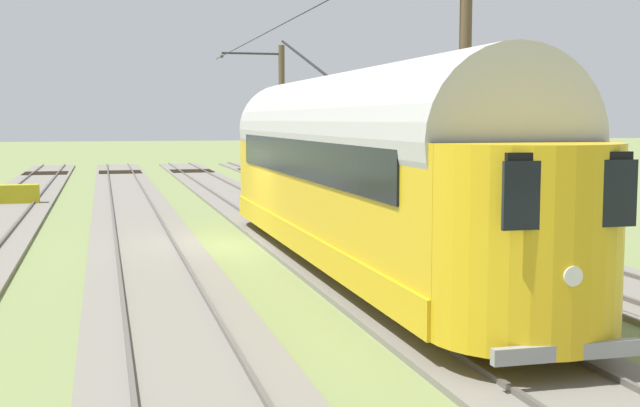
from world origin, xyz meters
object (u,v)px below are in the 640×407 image
at_px(catenary_pole_foreground, 280,115).
at_px(catenary_pole_mid_near, 461,110).
at_px(vintage_streetcar, 355,166).
at_px(track_end_bumper, 14,195).

relative_size(catenary_pole_foreground, catenary_pole_mid_near, 1.00).
height_order(vintage_streetcar, catenary_pole_foreground, catenary_pole_foreground).
height_order(catenary_pole_foreground, catenary_pole_mid_near, same).
relative_size(catenary_pole_foreground, track_end_bumper, 3.69).
bearing_deg(vintage_streetcar, catenary_pole_mid_near, -170.41).
bearing_deg(catenary_pole_foreground, track_end_bumper, 21.03).
bearing_deg(track_end_bumper, catenary_pole_foreground, -158.97).
relative_size(vintage_streetcar, track_end_bumper, 9.85).
xyz_separation_m(vintage_streetcar, catenary_pole_mid_near, (-2.65, -0.45, 1.23)).
bearing_deg(catenary_pole_foreground, vintage_streetcar, 82.72).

